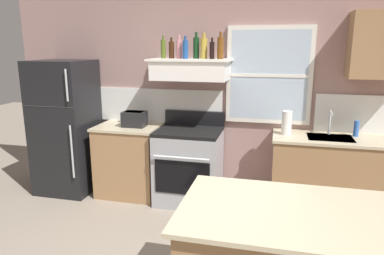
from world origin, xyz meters
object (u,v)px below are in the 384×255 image
bottle_olive_oil_square (163,49)px  dish_soap_bottle (356,128)px  toaster (134,119)px  bottle_dark_green_wine (196,48)px  stove_range (189,165)px  bottle_balsamic_dark (212,50)px  bottle_rose_pink (179,49)px  bottle_amber_wine (220,48)px  bottle_brown_stout (171,50)px  bottle_champagne_gold_foil (204,48)px  paper_towel_roll (287,123)px  refrigerator (66,127)px  bottle_blue_liqueur (185,49)px

bottle_olive_oil_square → dish_soap_bottle: bearing=-0.2°
toaster → bottle_dark_green_wine: bottle_dark_green_wine is taller
stove_range → bottle_balsamic_dark: bearing=11.0°
toaster → bottle_rose_pink: (0.56, 0.10, 0.85)m
bottle_amber_wine → toaster: bearing=-176.7°
bottle_brown_stout → bottle_champagne_gold_foil: (0.40, -0.03, 0.02)m
bottle_dark_green_wine → dish_soap_bottle: bottle_dark_green_wine is taller
bottle_balsamic_dark → bottle_dark_green_wine: bearing=153.6°
bottle_rose_pink → paper_towel_roll: (1.27, -0.07, -0.81)m
refrigerator → bottle_brown_stout: size_ratio=7.01×
bottle_champagne_gold_foil → paper_towel_roll: size_ratio=1.09×
bottle_brown_stout → bottle_blue_liqueur: (0.20, -0.09, 0.01)m
stove_range → paper_towel_roll: (1.13, 0.04, 0.58)m
bottle_brown_stout → paper_towel_roll: (1.38, -0.10, -0.80)m
bottle_olive_oil_square → bottle_brown_stout: (0.10, -0.01, -0.01)m
bottle_rose_pink → bottle_blue_liqueur: bearing=-35.7°
refrigerator → bottle_brown_stout: 1.72m
toaster → bottle_balsamic_dark: (0.96, 0.04, 0.84)m
bottle_blue_liqueur → bottle_balsamic_dark: size_ratio=1.09×
bottle_olive_oil_square → bottle_dark_green_wine: size_ratio=0.88×
bottle_amber_wine → dish_soap_bottle: size_ratio=1.68×
bottle_brown_stout → bottle_rose_pink: (0.10, -0.03, 0.01)m
refrigerator → bottle_rose_pink: bearing=5.1°
bottle_rose_pink → bottle_dark_green_wine: size_ratio=0.90×
bottle_champagne_gold_foil → bottle_dark_green_wine: bearing=158.1°
bottle_brown_stout → bottle_dark_green_wine: (0.30, 0.02, 0.02)m
refrigerator → bottle_olive_oil_square: bearing=7.4°
refrigerator → bottle_dark_green_wine: bearing=5.9°
bottle_olive_oil_square → bottle_champagne_gold_foil: size_ratio=0.91×
paper_towel_roll → bottle_rose_pink: bearing=176.7°
bottle_amber_wine → dish_soap_bottle: bearing=2.5°
bottle_blue_liqueur → bottle_dark_green_wine: (0.10, 0.11, 0.02)m
toaster → bottle_brown_stout: bearing=15.9°
toaster → bottle_amber_wine: bearing=3.3°
bottle_olive_oil_square → paper_towel_roll: (1.48, -0.11, -0.81)m
toaster → bottle_blue_liqueur: bottle_blue_liqueur is taller
bottle_balsamic_dark → bottle_amber_wine: 0.10m
bottle_blue_liqueur → bottle_dark_green_wine: size_ratio=0.86×
stove_range → dish_soap_bottle: (1.88, 0.14, 0.54)m
dish_soap_bottle → stove_range: bearing=-175.8°
bottle_olive_oil_square → bottle_rose_pink: (0.21, -0.04, 0.00)m
bottle_brown_stout → dish_soap_bottle: (2.13, -0.00, -0.85)m
bottle_olive_oil_square → bottle_brown_stout: size_ratio=1.10×
bottle_brown_stout → bottle_dark_green_wine: size_ratio=0.81×
bottle_rose_pink → bottle_dark_green_wine: (0.20, 0.04, 0.01)m
refrigerator → bottle_rose_pink: size_ratio=6.29×
stove_range → bottle_olive_oil_square: 1.44m
bottle_dark_green_wine → dish_soap_bottle: (1.83, -0.02, -0.87)m
bottle_brown_stout → bottle_balsamic_dark: bottle_brown_stout is taller
paper_towel_roll → dish_soap_bottle: 0.76m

